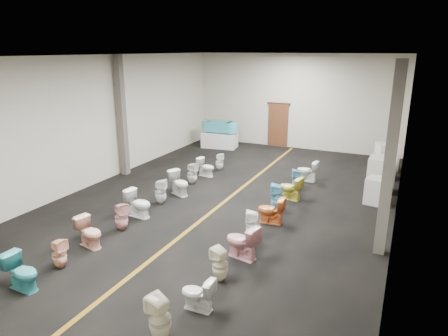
{
  "coord_description": "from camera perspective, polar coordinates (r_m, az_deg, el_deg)",
  "views": [
    {
      "loc": [
        5.01,
        -10.87,
        4.69
      ],
      "look_at": [
        -0.52,
        1.0,
        0.77
      ],
      "focal_mm": 32.0,
      "sensor_mm": 36.0,
      "label": 1
    }
  ],
  "objects": [
    {
      "name": "column_left",
      "position": [
        15.56,
        -14.38,
        7.14
      ],
      "size": [
        0.25,
        0.25,
        4.5
      ],
      "primitive_type": "cube",
      "color": "#59544C",
      "rests_on": "floor"
    },
    {
      "name": "column_right",
      "position": [
        9.69,
        22.59,
        0.78
      ],
      "size": [
        0.25,
        0.25,
        4.5
      ],
      "primitive_type": "cube",
      "color": "#59544C",
      "rests_on": "floor"
    },
    {
      "name": "toilet_right_0",
      "position": [
        7.1,
        -9.16,
        -20.54
      ],
      "size": [
        0.47,
        0.47,
        0.84
      ],
      "primitive_type": "imported",
      "rotation": [
        0.0,
        0.0,
        -1.85
      ],
      "color": "beige",
      "rests_on": "floor"
    },
    {
      "name": "toilet_right_2",
      "position": [
        8.56,
        -0.55,
        -13.61
      ],
      "size": [
        0.44,
        0.44,
        0.75
      ],
      "primitive_type": "imported",
      "rotation": [
        0.0,
        0.0,
        -1.93
      ],
      "color": "beige",
      "rests_on": "floor"
    },
    {
      "name": "toilet_right_5",
      "position": [
        11.23,
        6.73,
        -6.02
      ],
      "size": [
        0.77,
        0.47,
        0.76
      ],
      "primitive_type": "imported",
      "rotation": [
        0.0,
        0.0,
        -1.51
      ],
      "color": "orange",
      "rests_on": "floor"
    },
    {
      "name": "toilet_right_3",
      "position": [
        9.39,
        2.56,
        -10.44
      ],
      "size": [
        0.89,
        0.62,
        0.83
      ],
      "primitive_type": "imported",
      "rotation": [
        0.0,
        0.0,
        -1.77
      ],
      "color": "pink",
      "rests_on": "floor"
    },
    {
      "name": "toilet_right_1",
      "position": [
        7.77,
        -3.78,
        -17.51
      ],
      "size": [
        0.66,
        0.39,
        0.66
      ],
      "primitive_type": "imported",
      "rotation": [
        0.0,
        0.0,
        -1.54
      ],
      "color": "white",
      "rests_on": "floor"
    },
    {
      "name": "toilet_left_9",
      "position": [
        15.99,
        -0.66,
        0.9
      ],
      "size": [
        0.38,
        0.37,
        0.69
      ],
      "primitive_type": "imported",
      "rotation": [
        0.0,
        0.0,
        1.78
      ],
      "color": "white",
      "rests_on": "floor"
    },
    {
      "name": "toilet_left_8",
      "position": [
        15.25,
        -2.57,
        0.13
      ],
      "size": [
        0.74,
        0.48,
        0.7
      ],
      "primitive_type": "imported",
      "rotation": [
        0.0,
        0.0,
        1.43
      ],
      "color": "white",
      "rests_on": "floor"
    },
    {
      "name": "wall_right",
      "position": [
        11.14,
        24.3,
        2.53
      ],
      "size": [
        0.0,
        16.0,
        16.0
      ],
      "primitive_type": "plane",
      "rotation": [
        1.57,
        0.0,
        -1.57
      ],
      "color": "beige",
      "rests_on": "ground"
    },
    {
      "name": "bathtub",
      "position": [
        19.56,
        -0.64,
        6.01
      ],
      "size": [
        1.86,
        0.67,
        0.55
      ],
      "rotation": [
        0.0,
        0.0,
        0.01
      ],
      "color": "#42AEBF",
      "rests_on": "display_table"
    },
    {
      "name": "toilet_right_9",
      "position": [
        14.95,
        11.81,
        -0.41
      ],
      "size": [
        0.79,
        0.48,
        0.77
      ],
      "primitive_type": "imported",
      "rotation": [
        0.0,
        0.0,
        -1.64
      ],
      "color": "white",
      "rests_on": "floor"
    },
    {
      "name": "toilet_left_6",
      "position": [
        13.35,
        -6.39,
        -2.15
      ],
      "size": [
        0.91,
        0.73,
        0.81
      ],
      "primitive_type": "imported",
      "rotation": [
        0.0,
        0.0,
        1.17
      ],
      "color": "silver",
      "rests_on": "floor"
    },
    {
      "name": "floor",
      "position": [
        12.86,
        0.22,
        -4.72
      ],
      "size": [
        16.0,
        16.0,
        0.0
      ],
      "primitive_type": "plane",
      "color": "black",
      "rests_on": "ground"
    },
    {
      "name": "back_door",
      "position": [
        20.02,
        7.72,
        6.05
      ],
      "size": [
        1.0,
        0.1,
        2.1
      ],
      "primitive_type": "cube",
      "color": "#562D19",
      "rests_on": "floor"
    },
    {
      "name": "toilet_right_7",
      "position": [
        13.05,
        9.49,
        -2.83
      ],
      "size": [
        0.82,
        0.57,
        0.77
      ],
      "primitive_type": "imported",
      "rotation": [
        0.0,
        0.0,
        -1.77
      ],
      "color": "gold",
      "rests_on": "floor"
    },
    {
      "name": "toilet_left_1",
      "position": [
        9.73,
        -22.47,
        -11.21
      ],
      "size": [
        0.35,
        0.35,
        0.69
      ],
      "primitive_type": "imported",
      "rotation": [
        0.0,
        0.0,
        1.46
      ],
      "color": "#FCBB9A",
      "rests_on": "floor"
    },
    {
      "name": "toilet_left_0",
      "position": [
        9.23,
        -26.88,
        -13.12
      ],
      "size": [
        0.76,
        0.45,
        0.77
      ],
      "primitive_type": "imported",
      "rotation": [
        0.0,
        0.0,
        1.54
      ],
      "color": "teal",
      "rests_on": "floor"
    },
    {
      "name": "door_frame",
      "position": [
        19.86,
        7.85,
        9.09
      ],
      "size": [
        1.15,
        0.08,
        0.1
      ],
      "primitive_type": "cube",
      "color": "#331C11",
      "rests_on": "back_door"
    },
    {
      "name": "wall_left",
      "position": [
        14.98,
        -17.54,
        6.53
      ],
      "size": [
        0.0,
        16.0,
        16.0
      ],
      "primitive_type": "plane",
      "rotation": [
        1.57,
        0.0,
        1.57
      ],
      "color": "beige",
      "rests_on": "ground"
    },
    {
      "name": "toilet_left_4",
      "position": [
        11.82,
        -12.09,
        -4.98
      ],
      "size": [
        0.82,
        0.51,
        0.8
      ],
      "primitive_type": "imported",
      "rotation": [
        0.0,
        0.0,
        1.49
      ],
      "color": "white",
      "rests_on": "floor"
    },
    {
      "name": "ceiling",
      "position": [
        11.97,
        0.24,
        15.77
      ],
      "size": [
        16.0,
        16.0,
        0.0
      ],
      "primitive_type": "plane",
      "rotation": [
        3.14,
        0.0,
        0.0
      ],
      "color": "black",
      "rests_on": "ground"
    },
    {
      "name": "toilet_right_4",
      "position": [
        10.22,
        4.16,
        -8.2
      ],
      "size": [
        0.47,
        0.46,
        0.79
      ],
      "primitive_type": "imported",
      "rotation": [
        0.0,
        0.0,
        -1.22
      ],
      "color": "white",
      "rests_on": "floor"
    },
    {
      "name": "toilet_left_5",
      "position": [
        12.66,
        -9.06,
        -3.37
      ],
      "size": [
        0.45,
        0.45,
        0.79
      ],
      "primitive_type": "imported",
      "rotation": [
        0.0,
        0.0,
        1.86
      ],
      "color": "silver",
      "rests_on": "floor"
    },
    {
      "name": "appliance_crate_a",
      "position": [
        13.41,
        21.04,
        -3.06
      ],
      "size": [
        0.76,
        0.76,
        0.84
      ],
      "primitive_type": "cube",
      "rotation": [
        0.0,
        0.0,
        -0.18
      ],
      "color": "beige",
      "rests_on": "floor"
    },
    {
      "name": "toilet_right_8",
      "position": [
        13.93,
        10.38,
        -1.67
      ],
      "size": [
        0.43,
        0.43,
        0.74
      ],
      "primitive_type": "imported",
      "rotation": [
        0.0,
        0.0,
        -1.23
      ],
      "color": "#69AAD2",
      "rests_on": "floor"
    },
    {
      "name": "appliance_crate_c",
      "position": [
        16.22,
        21.89,
        0.12
      ],
      "size": [
        0.75,
        0.75,
        0.81
      ],
      "primitive_type": "cube",
      "rotation": [
        0.0,
        0.0,
        -0.04
      ],
      "color": "white",
      "rests_on": "floor"
    },
    {
      "name": "appliance_crate_b",
      "position": [
        14.61,
        21.53,
        -0.85
      ],
      "size": [
        0.88,
        0.88,
        1.16
      ],
      "primitive_type": "cube",
      "rotation": [
        0.0,
        0.0,
        -0.04
      ],
      "color": "silver",
      "rests_on": "floor"
    },
    {
      "name": "display_table",
      "position": [
        19.71,
        -0.64,
        4.02
      ],
      "size": [
        1.77,
        1.05,
        0.74
      ],
      "primitive_type": "cube",
      "rotation": [
        0.0,
        0.0,
        0.13
      ],
      "color": "white",
      "rests_on": "floor"
    },
    {
      "name": "aisle_stripe",
      "position": [
        12.85,
        0.22,
        -4.71
      ],
      "size": [
        0.12,
        15.6,
        0.01
      ],
      "primitive_type": "cube",
      "color": "brown",
      "rests_on": "floor"
    },
    {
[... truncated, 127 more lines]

